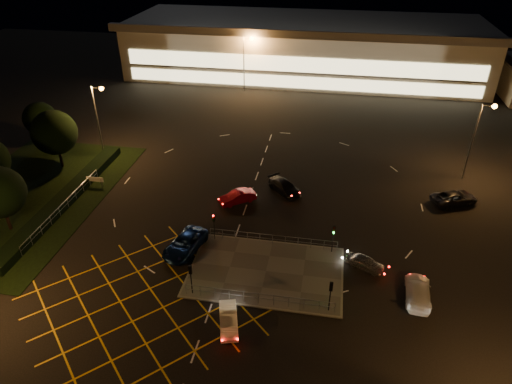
% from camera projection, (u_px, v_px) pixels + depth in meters
% --- Properties ---
extents(ground, '(180.00, 180.00, 0.00)m').
position_uv_depth(ground, '(249.00, 256.00, 45.03)').
color(ground, black).
rests_on(ground, ground).
extents(pedestrian_island, '(14.00, 9.00, 0.12)m').
position_uv_depth(pedestrian_island, '(266.00, 271.00, 43.02)').
color(pedestrian_island, '#4C4944').
rests_on(pedestrian_island, ground).
extents(grass_verge, '(18.00, 30.00, 0.08)m').
position_uv_depth(grass_verge, '(27.00, 198.00, 54.17)').
color(grass_verge, black).
rests_on(grass_verge, ground).
extents(hedge, '(2.00, 26.00, 1.00)m').
position_uv_depth(hedge, '(65.00, 198.00, 53.19)').
color(hedge, black).
rests_on(hedge, ground).
extents(supermarket, '(72.00, 26.50, 10.50)m').
position_uv_depth(supermarket, '(304.00, 47.00, 94.28)').
color(supermarket, beige).
rests_on(supermarket, ground).
extents(streetlight_nw, '(1.78, 0.56, 10.03)m').
position_uv_depth(streetlight_nw, '(99.00, 112.00, 60.18)').
color(streetlight_nw, slate).
rests_on(streetlight_nw, ground).
extents(streetlight_ne, '(1.78, 0.56, 10.03)m').
position_uv_depth(streetlight_ne, '(479.00, 131.00, 54.80)').
color(streetlight_ne, slate).
rests_on(streetlight_ne, ground).
extents(streetlight_far_left, '(1.78, 0.56, 10.03)m').
position_uv_depth(streetlight_far_left, '(246.00, 56.00, 83.32)').
color(streetlight_far_left, slate).
rests_on(streetlight_far_left, ground).
extents(streetlight_far_right, '(1.78, 0.56, 10.03)m').
position_uv_depth(streetlight_far_right, '(474.00, 64.00, 79.11)').
color(streetlight_far_right, slate).
rests_on(streetlight_far_right, ground).
extents(signal_sw, '(0.28, 0.30, 3.15)m').
position_uv_depth(signal_sw, '(191.00, 274.00, 39.35)').
color(signal_sw, black).
rests_on(signal_sw, pedestrian_island).
extents(signal_se, '(0.28, 0.30, 3.15)m').
position_uv_depth(signal_se, '(331.00, 291.00, 37.58)').
color(signal_se, black).
rests_on(signal_se, pedestrian_island).
extents(signal_nw, '(0.28, 0.30, 3.15)m').
position_uv_depth(signal_nw, '(214.00, 221.00, 46.06)').
color(signal_nw, black).
rests_on(signal_nw, pedestrian_island).
extents(signal_ne, '(0.28, 0.30, 3.15)m').
position_uv_depth(signal_ne, '(334.00, 233.00, 44.29)').
color(signal_ne, black).
rests_on(signal_ne, pedestrian_island).
extents(tree_c, '(5.76, 5.76, 7.84)m').
position_uv_depth(tree_c, '(54.00, 133.00, 58.32)').
color(tree_c, black).
rests_on(tree_c, ground).
extents(tree_d, '(4.68, 4.68, 6.37)m').
position_uv_depth(tree_d, '(40.00, 119.00, 64.73)').
color(tree_d, black).
rests_on(tree_d, ground).
extents(car_queue_white, '(2.46, 4.28, 1.33)m').
position_uv_depth(car_queue_white, '(228.00, 320.00, 37.13)').
color(car_queue_white, white).
rests_on(car_queue_white, ground).
extents(car_left_blue, '(3.91, 6.16, 1.58)m').
position_uv_depth(car_left_blue, '(185.00, 244.00, 45.45)').
color(car_left_blue, '#0C1F4C').
rests_on(car_left_blue, ground).
extents(car_far_dkgrey, '(4.88, 4.89, 1.43)m').
position_uv_depth(car_far_dkgrey, '(285.00, 187.00, 55.08)').
color(car_far_dkgrey, black).
rests_on(car_far_dkgrey, ground).
extents(car_right_silver, '(3.96, 2.85, 1.25)m').
position_uv_depth(car_right_silver, '(365.00, 263.00, 43.25)').
color(car_right_silver, '#A5A6AC').
rests_on(car_right_silver, ground).
extents(car_circ_red, '(4.44, 3.85, 1.45)m').
position_uv_depth(car_circ_red, '(237.00, 197.00, 53.05)').
color(car_circ_red, maroon).
rests_on(car_circ_red, ground).
extents(car_east_grey, '(5.90, 4.45, 1.49)m').
position_uv_depth(car_east_grey, '(454.00, 198.00, 52.85)').
color(car_east_grey, black).
rests_on(car_east_grey, ground).
extents(car_approach_white, '(2.49, 5.28, 1.49)m').
position_uv_depth(car_approach_white, '(418.00, 291.00, 39.82)').
color(car_approach_white, '#B8B8B8').
rests_on(car_approach_white, ground).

